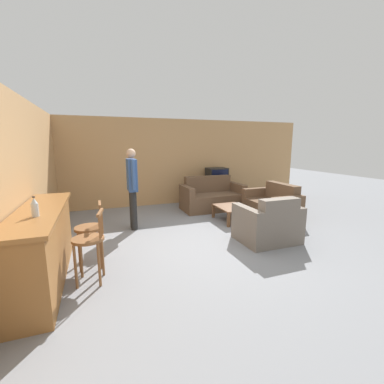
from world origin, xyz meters
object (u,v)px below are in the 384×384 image
(bar_chair_mid, at_px, (90,232))
(coffee_table, at_px, (231,208))
(bar_chair_near, at_px, (90,244))
(tv_unit, at_px, (216,193))
(couch_far, at_px, (212,198))
(loveseat_right, at_px, (272,206))
(armchair_near, at_px, (268,225))
(bottle, at_px, (35,207))
(tv, at_px, (217,176))
(person_by_window, at_px, (132,184))

(bar_chair_mid, relative_size, coffee_table, 1.11)
(bar_chair_near, height_order, tv_unit, bar_chair_near)
(couch_far, height_order, loveseat_right, couch_far)
(couch_far, bearing_deg, loveseat_right, -55.68)
(bar_chair_near, distance_m, loveseat_right, 4.50)
(bar_chair_mid, xyz_separation_m, couch_far, (3.20, 2.56, -0.22))
(coffee_table, bearing_deg, armchair_near, -89.55)
(coffee_table, relative_size, bottle, 3.67)
(coffee_table, bearing_deg, bar_chair_near, -149.89)
(armchair_near, relative_size, tv_unit, 0.99)
(bar_chair_near, relative_size, tv, 1.61)
(bar_chair_near, height_order, bar_chair_mid, same)
(armchair_near, relative_size, loveseat_right, 0.79)
(bar_chair_mid, height_order, loveseat_right, bar_chair_mid)
(tv_unit, relative_size, tv, 1.76)
(tv_unit, bearing_deg, bottle, -137.16)
(couch_far, relative_size, bottle, 7.10)
(bar_chair_mid, relative_size, couch_far, 0.58)
(loveseat_right, distance_m, tv_unit, 2.28)
(bottle, bearing_deg, person_by_window, 57.38)
(armchair_near, distance_m, coffee_table, 1.44)
(bar_chair_near, xyz_separation_m, bar_chair_mid, (0.00, 0.50, 0.00))
(coffee_table, bearing_deg, tv, 74.23)
(armchair_near, bearing_deg, loveseat_right, 49.82)
(bottle, xyz_separation_m, person_by_window, (1.41, 2.20, -0.13))
(couch_far, height_order, armchair_near, couch_far)
(loveseat_right, bearing_deg, bar_chair_mid, -165.18)
(bar_chair_mid, bearing_deg, armchair_near, -1.76)
(couch_far, xyz_separation_m, bottle, (-3.76, -3.19, 0.80))
(bar_chair_near, xyz_separation_m, couch_far, (3.20, 3.06, -0.22))
(loveseat_right, xyz_separation_m, bottle, (-4.75, -1.74, 0.80))
(tv_unit, distance_m, bottle, 5.91)
(couch_far, distance_m, armchair_near, 2.66)
(tv_unit, bearing_deg, coffee_table, -105.75)
(coffee_table, height_order, person_by_window, person_by_window)
(loveseat_right, bearing_deg, tv, 101.76)
(armchair_near, xyz_separation_m, person_by_window, (-2.32, 1.67, 0.67))
(bar_chair_near, xyz_separation_m, person_by_window, (0.85, 2.07, 0.45))
(couch_far, xyz_separation_m, loveseat_right, (0.99, -1.45, -0.00))
(bar_chair_mid, height_order, tv, tv)
(tv, distance_m, bottle, 5.85)
(loveseat_right, bearing_deg, tv_unit, 101.75)
(bar_chair_near, height_order, loveseat_right, bar_chair_near)
(armchair_near, height_order, coffee_table, armchair_near)
(armchair_near, distance_m, loveseat_right, 1.58)
(person_by_window, bearing_deg, bar_chair_near, -112.38)
(tv, bearing_deg, bar_chair_near, -134.18)
(bar_chair_mid, height_order, bottle, bottle)
(couch_far, distance_m, tv, 1.07)
(bar_chair_near, distance_m, armchair_near, 3.21)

